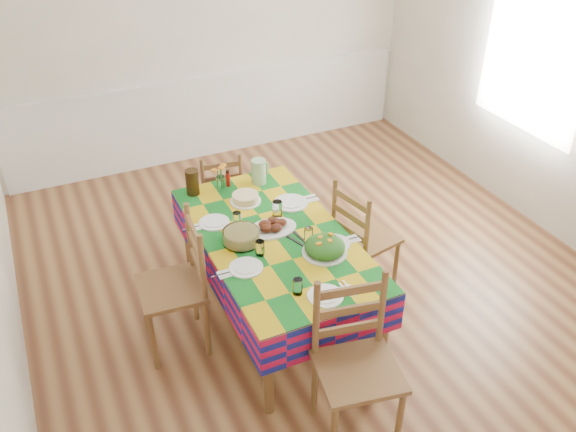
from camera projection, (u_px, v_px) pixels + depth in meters
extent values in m
cube|color=brown|center=(315.00, 280.00, 5.04)|extent=(4.50, 5.00, 0.04)
cube|color=beige|center=(207.00, 33.00, 6.21)|extent=(4.50, 0.04, 2.70)
cube|color=beige|center=(561.00, 80.00, 5.09)|extent=(0.04, 5.00, 2.70)
cube|color=white|center=(211.00, 77.00, 6.42)|extent=(4.41, 0.06, 0.04)
cube|color=white|center=(214.00, 116.00, 6.67)|extent=(4.41, 0.03, 0.90)
plane|color=white|center=(535.00, 53.00, 5.22)|extent=(0.00, 1.40, 1.40)
cylinder|color=brown|center=(268.00, 374.00, 3.73)|extent=(0.07, 0.07, 0.67)
cylinder|color=brown|center=(383.00, 334.00, 4.02)|extent=(0.07, 0.07, 0.67)
cylinder|color=brown|center=(188.00, 233.00, 5.00)|extent=(0.07, 0.07, 0.67)
cylinder|color=brown|center=(280.00, 210.00, 5.29)|extent=(0.07, 0.07, 0.67)
cube|color=brown|center=(274.00, 239.00, 4.32)|extent=(0.94, 1.79, 0.04)
cube|color=#BE103A|center=(274.00, 236.00, 4.30)|extent=(0.98, 1.83, 0.01)
cube|color=#BE103A|center=(210.00, 270.00, 4.21)|extent=(0.01, 1.83, 0.28)
cube|color=#BE103A|center=(334.00, 236.00, 4.56)|extent=(0.01, 1.83, 0.28)
cube|color=#BE103A|center=(335.00, 334.00, 3.69)|extent=(0.98, 0.01, 0.28)
cube|color=#BE103A|center=(230.00, 193.00, 5.08)|extent=(0.98, 0.01, 0.28)
cylinder|color=white|center=(326.00, 296.00, 3.75)|extent=(0.23, 0.23, 0.01)
cylinder|color=white|center=(326.00, 295.00, 3.74)|extent=(0.16, 0.16, 0.01)
cylinder|color=white|center=(298.00, 287.00, 3.75)|extent=(0.06, 0.06, 0.11)
cube|color=white|center=(347.00, 290.00, 3.80)|extent=(0.08, 0.08, 0.01)
cube|color=silver|center=(345.00, 290.00, 3.80)|extent=(0.01, 0.14, 0.00)
cube|color=silver|center=(349.00, 288.00, 3.81)|extent=(0.01, 0.17, 0.00)
cylinder|color=white|center=(246.00, 268.00, 3.98)|extent=(0.23, 0.23, 0.01)
cylinder|color=white|center=(246.00, 267.00, 3.98)|extent=(0.16, 0.16, 0.01)
cylinder|color=white|center=(260.00, 248.00, 4.08)|extent=(0.06, 0.06, 0.11)
cube|color=white|center=(224.00, 274.00, 3.93)|extent=(0.08, 0.08, 0.01)
cube|color=silver|center=(222.00, 274.00, 3.93)|extent=(0.14, 0.01, 0.00)
cube|color=silver|center=(227.00, 273.00, 3.94)|extent=(0.17, 0.01, 0.00)
cylinder|color=white|center=(214.00, 222.00, 4.43)|extent=(0.22, 0.22, 0.01)
cylinder|color=white|center=(214.00, 221.00, 4.43)|extent=(0.16, 0.16, 0.00)
cylinder|color=white|center=(237.00, 219.00, 4.38)|extent=(0.06, 0.06, 0.11)
cube|color=white|center=(195.00, 228.00, 4.38)|extent=(0.08, 0.08, 0.00)
cube|color=silver|center=(192.00, 228.00, 4.37)|extent=(0.14, 0.01, 0.00)
cube|color=silver|center=(197.00, 227.00, 4.38)|extent=(0.17, 0.01, 0.00)
cylinder|color=white|center=(334.00, 244.00, 4.21)|extent=(0.23, 0.23, 0.01)
cylinder|color=white|center=(334.00, 243.00, 4.20)|extent=(0.16, 0.16, 0.01)
cylinder|color=white|center=(309.00, 235.00, 4.21)|extent=(0.07, 0.07, 0.11)
cube|color=white|center=(353.00, 239.00, 4.26)|extent=(0.09, 0.09, 0.01)
cube|color=silver|center=(351.00, 239.00, 4.26)|extent=(0.15, 0.01, 0.00)
cube|color=silver|center=(355.00, 238.00, 4.27)|extent=(0.17, 0.01, 0.00)
cylinder|color=white|center=(291.00, 203.00, 4.65)|extent=(0.26, 0.26, 0.01)
cylinder|color=white|center=(291.00, 202.00, 4.65)|extent=(0.18, 0.18, 0.01)
cylinder|color=white|center=(277.00, 209.00, 4.48)|extent=(0.07, 0.07, 0.13)
cube|color=white|center=(311.00, 198.00, 4.72)|extent=(0.10, 0.10, 0.01)
cube|color=silver|center=(309.00, 198.00, 4.71)|extent=(0.17, 0.01, 0.00)
cube|color=silver|center=(314.00, 197.00, 4.72)|extent=(0.19, 0.01, 0.00)
ellipsoid|color=white|center=(273.00, 229.00, 4.36)|extent=(0.36, 0.26, 0.02)
ellipsoid|color=black|center=(281.00, 223.00, 4.36)|extent=(0.09, 0.08, 0.05)
ellipsoid|color=black|center=(273.00, 221.00, 4.38)|extent=(0.09, 0.08, 0.05)
ellipsoid|color=black|center=(265.00, 224.00, 4.35)|extent=(0.09, 0.08, 0.05)
ellipsoid|color=black|center=(266.00, 228.00, 4.30)|extent=(0.09, 0.08, 0.05)
ellipsoid|color=black|center=(276.00, 228.00, 4.31)|extent=(0.09, 0.08, 0.05)
cylinder|color=white|center=(325.00, 252.00, 4.12)|extent=(0.31, 0.31, 0.01)
ellipsoid|color=#144110|center=(325.00, 246.00, 4.10)|extent=(0.28, 0.28, 0.12)
cube|color=orange|center=(319.00, 244.00, 4.02)|extent=(0.04, 0.03, 0.01)
cube|color=orange|center=(320.00, 237.00, 4.08)|extent=(0.04, 0.04, 0.01)
cube|color=orange|center=(330.00, 241.00, 4.05)|extent=(0.03, 0.04, 0.01)
cube|color=orange|center=(331.00, 234.00, 4.11)|extent=(0.04, 0.04, 0.01)
cylinder|color=white|center=(241.00, 237.00, 4.21)|extent=(0.26, 0.26, 0.09)
cylinder|color=#C7BD69|center=(241.00, 237.00, 4.21)|extent=(0.24, 0.24, 0.08)
cylinder|color=white|center=(246.00, 201.00, 4.68)|extent=(0.24, 0.24, 0.01)
cylinder|color=#DFBD88|center=(245.00, 197.00, 4.66)|extent=(0.20, 0.20, 0.06)
cube|color=black|center=(295.00, 241.00, 4.24)|extent=(0.12, 0.28, 0.01)
cube|color=black|center=(300.00, 237.00, 4.28)|extent=(0.06, 0.29, 0.01)
cylinder|color=white|center=(221.00, 183.00, 4.81)|extent=(0.07, 0.07, 0.12)
cylinder|color=#2F6C24|center=(218.00, 179.00, 4.77)|extent=(0.01, 0.01, 0.16)
ellipsoid|color=orange|center=(214.00, 170.00, 4.72)|extent=(0.05, 0.05, 0.02)
cylinder|color=#2F6C24|center=(222.00, 177.00, 4.79)|extent=(0.01, 0.01, 0.16)
ellipsoid|color=orange|center=(223.00, 165.00, 4.76)|extent=(0.05, 0.05, 0.02)
cylinder|color=#2F6C24|center=(221.00, 179.00, 4.77)|extent=(0.01, 0.01, 0.16)
ellipsoid|color=orange|center=(221.00, 168.00, 4.69)|extent=(0.05, 0.05, 0.02)
cylinder|color=#AE0E0D|center=(228.00, 178.00, 4.84)|extent=(0.03, 0.03, 0.14)
cylinder|color=#93BF86|center=(259.00, 172.00, 4.87)|extent=(0.12, 0.12, 0.20)
cylinder|color=black|center=(192.00, 182.00, 4.73)|extent=(0.10, 0.10, 0.21)
cube|color=white|center=(331.00, 312.00, 3.62)|extent=(0.08, 0.03, 0.02)
cylinder|color=brown|center=(399.00, 421.00, 3.54)|extent=(0.04, 0.04, 0.50)
cylinder|color=brown|center=(314.00, 385.00, 3.76)|extent=(0.04, 0.04, 0.50)
cylinder|color=brown|center=(375.00, 373.00, 3.84)|extent=(0.04, 0.04, 0.50)
cube|color=brown|center=(358.00, 372.00, 3.50)|extent=(0.54, 0.52, 0.03)
cylinder|color=brown|center=(316.00, 320.00, 3.48)|extent=(0.04, 0.04, 0.56)
cylinder|color=brown|center=(382.00, 309.00, 3.56)|extent=(0.04, 0.04, 0.56)
cube|color=brown|center=(348.00, 329.00, 3.58)|extent=(0.40, 0.09, 0.06)
cube|color=brown|center=(350.00, 310.00, 3.50)|extent=(0.40, 0.09, 0.06)
cube|color=brown|center=(351.00, 291.00, 3.42)|extent=(0.40, 0.09, 0.06)
cylinder|color=brown|center=(235.00, 202.00, 5.65)|extent=(0.03, 0.03, 0.40)
cylinder|color=brown|center=(201.00, 207.00, 5.58)|extent=(0.03, 0.03, 0.40)
cylinder|color=brown|center=(243.00, 219.00, 5.41)|extent=(0.03, 0.03, 0.40)
cylinder|color=brown|center=(207.00, 225.00, 5.33)|extent=(0.03, 0.03, 0.40)
cube|color=brown|center=(220.00, 193.00, 5.37)|extent=(0.42, 0.41, 0.03)
cylinder|color=brown|center=(241.00, 178.00, 5.17)|extent=(0.03, 0.03, 0.45)
cylinder|color=brown|center=(203.00, 183.00, 5.09)|extent=(0.03, 0.03, 0.45)
cube|color=brown|center=(223.00, 190.00, 5.18)|extent=(0.32, 0.06, 0.04)
cube|color=brown|center=(222.00, 178.00, 5.11)|extent=(0.32, 0.06, 0.04)
cube|color=brown|center=(221.00, 166.00, 5.05)|extent=(0.32, 0.06, 0.04)
cylinder|color=brown|center=(144.00, 305.00, 4.39)|extent=(0.04, 0.04, 0.49)
cylinder|color=brown|center=(153.00, 342.00, 4.08)|extent=(0.04, 0.04, 0.49)
cylinder|color=brown|center=(194.00, 294.00, 4.49)|extent=(0.04, 0.04, 0.49)
cylinder|color=brown|center=(207.00, 329.00, 4.19)|extent=(0.04, 0.04, 0.49)
cube|color=brown|center=(171.00, 288.00, 4.15)|extent=(0.47, 0.49, 0.03)
cylinder|color=brown|center=(190.00, 237.00, 4.22)|extent=(0.04, 0.04, 0.54)
cylinder|color=brown|center=(203.00, 270.00, 3.91)|extent=(0.04, 0.04, 0.54)
cube|color=brown|center=(197.00, 265.00, 4.12)|extent=(0.05, 0.39, 0.05)
cube|color=brown|center=(196.00, 249.00, 4.05)|extent=(0.05, 0.39, 0.05)
cube|color=brown|center=(194.00, 231.00, 3.97)|extent=(0.05, 0.39, 0.05)
cylinder|color=brown|center=(396.00, 266.00, 4.80)|extent=(0.04, 0.04, 0.46)
cylinder|color=brown|center=(364.00, 244.00, 5.05)|extent=(0.04, 0.04, 0.46)
cylinder|color=brown|center=(363.00, 282.00, 4.63)|extent=(0.04, 0.04, 0.46)
cylinder|color=brown|center=(332.00, 259.00, 4.88)|extent=(0.04, 0.04, 0.46)
cube|color=brown|center=(366.00, 237.00, 4.71)|extent=(0.48, 0.50, 0.03)
cylinder|color=brown|center=(367.00, 231.00, 4.36)|extent=(0.04, 0.04, 0.51)
cylinder|color=brown|center=(334.00, 209.00, 4.61)|extent=(0.04, 0.04, 0.51)
cube|color=brown|center=(349.00, 231.00, 4.54)|extent=(0.10, 0.36, 0.05)
cube|color=brown|center=(350.00, 216.00, 4.47)|extent=(0.10, 0.36, 0.05)
cube|color=brown|center=(351.00, 201.00, 4.40)|extent=(0.10, 0.36, 0.05)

